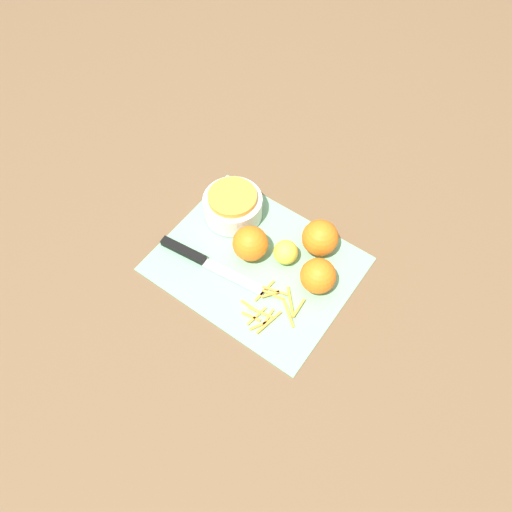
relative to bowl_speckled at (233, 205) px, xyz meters
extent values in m
plane|color=brown|center=(0.13, -0.08, -0.04)|extent=(4.00, 4.00, 0.00)
cube|color=#75AD84|center=(0.13, -0.08, -0.04)|extent=(0.43, 0.35, 0.01)
cylinder|color=silver|center=(0.00, 0.00, -0.01)|extent=(0.14, 0.14, 0.06)
cylinder|color=orange|center=(0.00, 0.00, 0.03)|extent=(0.12, 0.12, 0.02)
cube|color=black|center=(-0.03, -0.16, -0.03)|extent=(0.12, 0.03, 0.02)
cube|color=silver|center=(0.11, -0.14, -0.03)|extent=(0.16, 0.04, 0.00)
sphere|color=orange|center=(0.22, 0.04, 0.01)|extent=(0.08, 0.08, 0.08)
sphere|color=orange|center=(0.27, -0.05, 0.01)|extent=(0.08, 0.08, 0.08)
sphere|color=orange|center=(0.10, -0.07, 0.01)|extent=(0.08, 0.08, 0.08)
sphere|color=gold|center=(0.17, -0.03, -0.01)|extent=(0.06, 0.06, 0.06)
cube|color=orange|center=(0.20, -0.20, -0.03)|extent=(0.04, 0.01, 0.00)
cube|color=orange|center=(0.20, -0.13, -0.03)|extent=(0.03, 0.04, 0.00)
cube|color=orange|center=(0.18, -0.18, -0.03)|extent=(0.04, 0.01, 0.00)
cube|color=orange|center=(0.18, -0.13, -0.03)|extent=(0.01, 0.06, 0.00)
cube|color=orange|center=(0.23, -0.18, -0.03)|extent=(0.01, 0.04, 0.00)
cube|color=gold|center=(0.21, -0.12, -0.03)|extent=(0.06, 0.02, 0.00)
cube|color=#F09C37|center=(0.21, -0.19, -0.03)|extent=(0.01, 0.06, 0.00)
cube|color=orange|center=(0.27, -0.12, -0.03)|extent=(0.01, 0.05, 0.00)
cube|color=orange|center=(0.21, -0.13, -0.03)|extent=(0.05, 0.01, 0.00)
cube|color=orange|center=(0.21, -0.18, -0.03)|extent=(0.06, 0.02, 0.00)
cube|color=orange|center=(0.22, -0.20, -0.03)|extent=(0.03, 0.04, 0.00)
cube|color=orange|center=(0.26, -0.14, -0.03)|extent=(0.06, 0.05, 0.00)
cube|color=orange|center=(0.24, -0.19, -0.03)|extent=(0.02, 0.07, 0.00)
cube|color=gold|center=(0.25, -0.12, -0.03)|extent=(0.05, 0.06, 0.00)
camera|label=1|loc=(0.47, -0.56, 0.94)|focal=35.00mm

